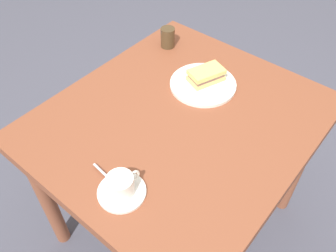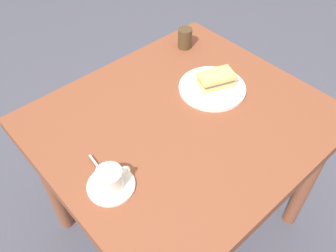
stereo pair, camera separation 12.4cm
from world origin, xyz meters
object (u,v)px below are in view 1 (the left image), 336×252
at_px(sandwich_front, 206,75).
at_px(coffee_cup, 121,184).
at_px(drinking_glass, 168,37).
at_px(coffee_saucer, 122,192).
at_px(spoon, 106,176).
at_px(sandwich_plate, 203,84).
at_px(dining_table, 179,136).

relative_size(sandwich_front, coffee_cup, 1.42).
bearing_deg(drinking_glass, coffee_saucer, -150.32).
bearing_deg(spoon, sandwich_plate, 3.24).
distance_m(sandwich_plate, spoon, 0.57).
bearing_deg(drinking_glass, sandwich_plate, -113.42).
bearing_deg(coffee_saucer, drinking_glass, 29.68).
bearing_deg(coffee_cup, sandwich_front, 10.60).
bearing_deg(coffee_saucer, sandwich_front, 10.54).
bearing_deg(spoon, coffee_saucer, -95.99).
height_order(coffee_saucer, coffee_cup, coffee_cup).
xyz_separation_m(dining_table, drinking_glass, (0.32, 0.33, 0.15)).
distance_m(sandwich_front, spoon, 0.59).
relative_size(dining_table, coffee_saucer, 6.82).
xyz_separation_m(dining_table, spoon, (-0.37, 0.01, 0.12)).
xyz_separation_m(sandwich_plate, spoon, (-0.57, -0.03, 0.01)).
relative_size(sandwich_front, spoon, 1.60).
xyz_separation_m(sandwich_plate, sandwich_front, (0.02, 0.00, 0.03)).
xyz_separation_m(sandwich_front, drinking_glass, (0.10, 0.29, 0.01)).
bearing_deg(sandwich_front, coffee_cup, -169.40).
bearing_deg(spoon, coffee_cup, -94.64).
height_order(spoon, drinking_glass, drinking_glass).
distance_m(coffee_cup, spoon, 0.08).
distance_m(sandwich_front, drinking_glass, 0.31).
distance_m(dining_table, sandwich_plate, 0.23).
bearing_deg(dining_table, coffee_saucer, -169.51).
height_order(sandwich_plate, coffee_cup, coffee_cup).
relative_size(sandwich_plate, drinking_glass, 2.95).
bearing_deg(sandwich_plate, sandwich_front, 7.16).
xyz_separation_m(coffee_cup, spoon, (0.01, 0.08, -0.03)).
distance_m(sandwich_plate, drinking_glass, 0.32).
distance_m(sandwich_plate, sandwich_front, 0.04).
bearing_deg(spoon, drinking_glass, 25.01).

